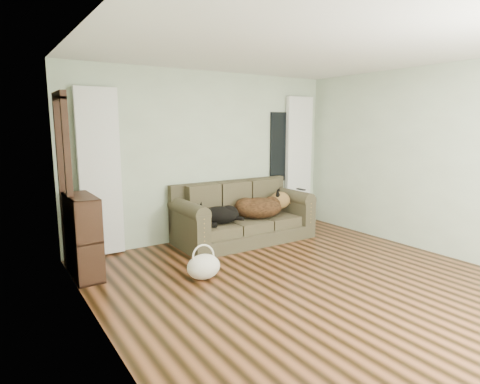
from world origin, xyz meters
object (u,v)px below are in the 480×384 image
dog_shepherd (260,208)px  tote_bag (204,266)px  sofa (244,212)px  dog_black_lab (217,215)px  bookshelf (83,235)px

dog_shepherd → tote_bag: size_ratio=1.96×
dog_shepherd → tote_bag: 1.86m
sofa → dog_black_lab: (-0.51, -0.04, 0.03)m
tote_bag → sofa: bearing=39.6°
dog_black_lab → tote_bag: 1.31m
dog_black_lab → tote_bag: bearing=-102.5°
sofa → bookshelf: 2.43m
sofa → tote_bag: size_ratio=5.19×
dog_black_lab → sofa: bearing=28.4°
dog_black_lab → tote_bag: size_ratio=1.50×
tote_bag → dog_black_lab: bearing=53.2°
dog_black_lab → bookshelf: bearing=-151.4°
dog_shepherd → sofa: bearing=12.6°
dog_black_lab → bookshelf: 1.91m
dog_shepherd → tote_bag: (-1.54, -1.00, -0.33)m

